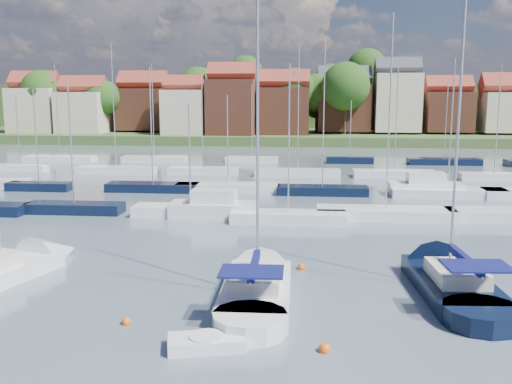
# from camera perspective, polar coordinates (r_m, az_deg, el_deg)

# --- Properties ---
(ground) EXTENTS (260.00, 260.00, 0.00)m
(ground) POSITION_cam_1_polar(r_m,az_deg,el_deg) (64.78, 3.40, 1.12)
(ground) COLOR #485762
(ground) RESTS_ON ground
(sailboat_left) EXTENTS (6.21, 11.82, 15.54)m
(sailboat_left) POSITION_cam_1_polar(r_m,az_deg,el_deg) (33.96, -23.01, -7.01)
(sailboat_left) COLOR silver
(sailboat_left) RESTS_ON ground
(sailboat_centre) EXTENTS (3.40, 12.02, 16.23)m
(sailboat_centre) POSITION_cam_1_polar(r_m,az_deg,el_deg) (28.96, 0.29, -9.06)
(sailboat_centre) COLOR silver
(sailboat_centre) RESTS_ON ground
(sailboat_navy) EXTENTS (4.09, 12.66, 17.23)m
(sailboat_navy) POSITION_cam_1_polar(r_m,az_deg,el_deg) (31.51, 18.16, -7.99)
(sailboat_navy) COLOR black
(sailboat_navy) RESTS_ON ground
(tender) EXTENTS (3.18, 2.00, 0.64)m
(tender) POSITION_cam_1_polar(r_m,az_deg,el_deg) (22.77, -4.97, -14.78)
(tender) COLOR silver
(tender) RESTS_ON ground
(buoy_c) EXTENTS (0.42, 0.42, 0.42)m
(buoy_c) POSITION_cam_1_polar(r_m,az_deg,el_deg) (25.58, -12.82, -12.76)
(buoy_c) COLOR #D85914
(buoy_c) RESTS_ON ground
(buoy_d) EXTENTS (0.48, 0.48, 0.48)m
(buoy_d) POSITION_cam_1_polar(r_m,az_deg,el_deg) (22.72, 6.86, -15.56)
(buoy_d) COLOR #D85914
(buoy_d) RESTS_ON ground
(buoy_e) EXTENTS (0.47, 0.47, 0.47)m
(buoy_e) POSITION_cam_1_polar(r_m,az_deg,el_deg) (32.40, 4.57, -7.68)
(buoy_e) COLOR #D85914
(buoy_e) RESTS_ON ground
(marina_field) EXTENTS (79.62, 41.41, 15.93)m
(marina_field) POSITION_cam_1_polar(r_m,az_deg,el_deg) (59.88, 5.06, 0.81)
(marina_field) COLOR silver
(marina_field) RESTS_ON ground
(far_shore_town) EXTENTS (212.46, 90.00, 22.27)m
(far_shore_town) POSITION_cam_1_polar(r_m,az_deg,el_deg) (156.77, 5.46, 7.83)
(far_shore_town) COLOR #47582C
(far_shore_town) RESTS_ON ground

